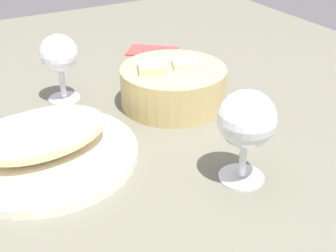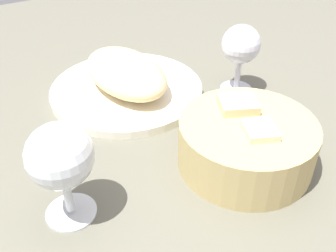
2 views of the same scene
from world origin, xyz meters
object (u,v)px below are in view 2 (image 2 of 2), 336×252
at_px(bread_basket, 246,142).
at_px(plate, 127,90).
at_px(wine_glass_far, 241,48).
at_px(wine_glass_near, 60,159).

bearing_deg(bread_basket, plate, -165.74).
bearing_deg(plate, wine_glass_far, 64.09).
bearing_deg(plate, wine_glass_near, -39.09).
bearing_deg(wine_glass_far, plate, -115.91).
height_order(wine_glass_near, wine_glass_far, wine_glass_near).
xyz_separation_m(bread_basket, wine_glass_far, (-0.16, 0.11, 0.05)).
distance_m(plate, wine_glass_near, 0.29).
distance_m(wine_glass_near, wine_glass_far, 0.37).
bearing_deg(wine_glass_near, plate, 140.91).
relative_size(wine_glass_near, wine_glass_far, 1.07).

